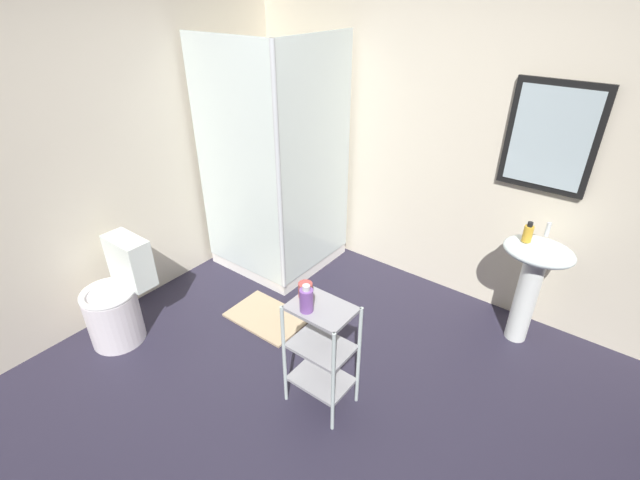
{
  "coord_description": "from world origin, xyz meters",
  "views": [
    {
      "loc": [
        1.23,
        -1.38,
        2.3
      ],
      "look_at": [
        -0.14,
        0.42,
        0.99
      ],
      "focal_mm": 25.09,
      "sensor_mm": 36.0,
      "label": 1
    }
  ],
  "objects_px": {
    "toilet": "(118,301)",
    "storage_cart": "(321,348)",
    "rinse_cup": "(305,290)",
    "shower_stall": "(279,220)",
    "conditioner_bottle_purple": "(306,299)",
    "bath_mat": "(267,317)",
    "pedestal_sink": "(533,272)",
    "hand_soap_bottle": "(528,233)"
  },
  "relations": [
    {
      "from": "toilet",
      "to": "conditioner_bottle_purple",
      "type": "bearing_deg",
      "value": 12.78
    },
    {
      "from": "shower_stall",
      "to": "storage_cart",
      "type": "xyz_separation_m",
      "value": [
        1.25,
        -1.02,
        -0.03
      ]
    },
    {
      "from": "rinse_cup",
      "to": "bath_mat",
      "type": "distance_m",
      "value": 1.09
    },
    {
      "from": "hand_soap_bottle",
      "to": "storage_cart",
      "type": "bearing_deg",
      "value": -118.51
    },
    {
      "from": "rinse_cup",
      "to": "bath_mat",
      "type": "bearing_deg",
      "value": 153.03
    },
    {
      "from": "hand_soap_bottle",
      "to": "rinse_cup",
      "type": "relative_size",
      "value": 1.56
    },
    {
      "from": "shower_stall",
      "to": "hand_soap_bottle",
      "type": "height_order",
      "value": "shower_stall"
    },
    {
      "from": "storage_cart",
      "to": "conditioner_bottle_purple",
      "type": "bearing_deg",
      "value": -126.92
    },
    {
      "from": "toilet",
      "to": "hand_soap_bottle",
      "type": "xyz_separation_m",
      "value": [
        2.24,
        1.72,
        0.56
      ]
    },
    {
      "from": "conditioner_bottle_purple",
      "to": "bath_mat",
      "type": "bearing_deg",
      "value": 149.9
    },
    {
      "from": "pedestal_sink",
      "to": "hand_soap_bottle",
      "type": "relative_size",
      "value": 5.79
    },
    {
      "from": "conditioner_bottle_purple",
      "to": "shower_stall",
      "type": "bearing_deg",
      "value": 137.6
    },
    {
      "from": "toilet",
      "to": "rinse_cup",
      "type": "relative_size",
      "value": 8.47
    },
    {
      "from": "toilet",
      "to": "hand_soap_bottle",
      "type": "height_order",
      "value": "hand_soap_bottle"
    },
    {
      "from": "storage_cart",
      "to": "rinse_cup",
      "type": "relative_size",
      "value": 8.25
    },
    {
      "from": "shower_stall",
      "to": "conditioner_bottle_purple",
      "type": "distance_m",
      "value": 1.66
    },
    {
      "from": "toilet",
      "to": "rinse_cup",
      "type": "bearing_deg",
      "value": 17.13
    },
    {
      "from": "pedestal_sink",
      "to": "rinse_cup",
      "type": "relative_size",
      "value": 9.03
    },
    {
      "from": "shower_stall",
      "to": "toilet",
      "type": "distance_m",
      "value": 1.46
    },
    {
      "from": "hand_soap_bottle",
      "to": "toilet",
      "type": "bearing_deg",
      "value": -142.56
    },
    {
      "from": "storage_cart",
      "to": "rinse_cup",
      "type": "height_order",
      "value": "rinse_cup"
    },
    {
      "from": "hand_soap_bottle",
      "to": "bath_mat",
      "type": "distance_m",
      "value": 1.99
    },
    {
      "from": "toilet",
      "to": "storage_cart",
      "type": "bearing_deg",
      "value": 14.84
    },
    {
      "from": "conditioner_bottle_purple",
      "to": "storage_cart",
      "type": "bearing_deg",
      "value": 53.08
    },
    {
      "from": "conditioner_bottle_purple",
      "to": "pedestal_sink",
      "type": "bearing_deg",
      "value": 58.91
    },
    {
      "from": "pedestal_sink",
      "to": "toilet",
      "type": "height_order",
      "value": "pedestal_sink"
    },
    {
      "from": "shower_stall",
      "to": "bath_mat",
      "type": "xyz_separation_m",
      "value": [
        0.43,
        -0.65,
        -0.45
      ]
    },
    {
      "from": "pedestal_sink",
      "to": "conditioner_bottle_purple",
      "type": "bearing_deg",
      "value": -121.09
    },
    {
      "from": "hand_soap_bottle",
      "to": "bath_mat",
      "type": "xyz_separation_m",
      "value": [
        -1.53,
        -0.94,
        -0.86
      ]
    },
    {
      "from": "storage_cart",
      "to": "hand_soap_bottle",
      "type": "distance_m",
      "value": 1.55
    },
    {
      "from": "pedestal_sink",
      "to": "toilet",
      "type": "bearing_deg",
      "value": -143.09
    },
    {
      "from": "pedestal_sink",
      "to": "storage_cart",
      "type": "height_order",
      "value": "pedestal_sink"
    },
    {
      "from": "hand_soap_bottle",
      "to": "conditioner_bottle_purple",
      "type": "height_order",
      "value": "hand_soap_bottle"
    },
    {
      "from": "toilet",
      "to": "bath_mat",
      "type": "height_order",
      "value": "toilet"
    },
    {
      "from": "toilet",
      "to": "bath_mat",
      "type": "bearing_deg",
      "value": 47.74
    },
    {
      "from": "storage_cart",
      "to": "shower_stall",
      "type": "bearing_deg",
      "value": 140.7
    },
    {
      "from": "toilet",
      "to": "conditioner_bottle_purple",
      "type": "relative_size",
      "value": 4.54
    },
    {
      "from": "toilet",
      "to": "bath_mat",
      "type": "distance_m",
      "value": 1.1
    },
    {
      "from": "hand_soap_bottle",
      "to": "conditioner_bottle_purple",
      "type": "xyz_separation_m",
      "value": [
        -0.76,
        -1.38,
        -0.06
      ]
    },
    {
      "from": "pedestal_sink",
      "to": "toilet",
      "type": "distance_m",
      "value": 2.93
    },
    {
      "from": "storage_cart",
      "to": "pedestal_sink",
      "type": "bearing_deg",
      "value": 59.23
    },
    {
      "from": "hand_soap_bottle",
      "to": "rinse_cup",
      "type": "height_order",
      "value": "hand_soap_bottle"
    }
  ]
}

